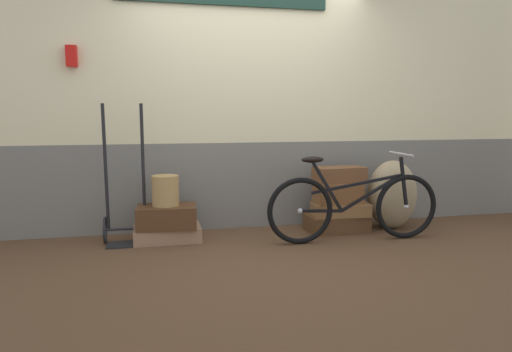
{
  "coord_description": "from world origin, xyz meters",
  "views": [
    {
      "loc": [
        -1.02,
        -4.09,
        1.24
      ],
      "look_at": [
        -0.03,
        0.28,
        0.63
      ],
      "focal_mm": 32.5,
      "sensor_mm": 36.0,
      "label": 1
    }
  ],
  "objects_px": {
    "suitcase_0": "(167,233)",
    "suitcase_5": "(339,175)",
    "suitcase_4": "(338,193)",
    "bicycle": "(354,206)",
    "suitcase_2": "(337,223)",
    "suitcase_3": "(340,209)",
    "wicker_basket": "(165,191)",
    "suitcase_1": "(167,216)",
    "burlap_sack": "(392,194)",
    "luggage_trolley": "(126,210)"
  },
  "relations": [
    {
      "from": "wicker_basket",
      "to": "luggage_trolley",
      "type": "xyz_separation_m",
      "value": [
        -0.37,
        0.03,
        -0.18
      ]
    },
    {
      "from": "suitcase_3",
      "to": "suitcase_5",
      "type": "height_order",
      "value": "suitcase_5"
    },
    {
      "from": "suitcase_0",
      "to": "suitcase_4",
      "type": "height_order",
      "value": "suitcase_4"
    },
    {
      "from": "suitcase_4",
      "to": "suitcase_3",
      "type": "bearing_deg",
      "value": 18.31
    },
    {
      "from": "suitcase_5",
      "to": "luggage_trolley",
      "type": "bearing_deg",
      "value": 175.69
    },
    {
      "from": "suitcase_2",
      "to": "luggage_trolley",
      "type": "relative_size",
      "value": 0.47
    },
    {
      "from": "suitcase_1",
      "to": "bicycle",
      "type": "height_order",
      "value": "bicycle"
    },
    {
      "from": "wicker_basket",
      "to": "suitcase_3",
      "type": "bearing_deg",
      "value": -0.58
    },
    {
      "from": "suitcase_0",
      "to": "luggage_trolley",
      "type": "height_order",
      "value": "luggage_trolley"
    },
    {
      "from": "suitcase_3",
      "to": "burlap_sack",
      "type": "distance_m",
      "value": 0.61
    },
    {
      "from": "suitcase_4",
      "to": "suitcase_5",
      "type": "height_order",
      "value": "suitcase_5"
    },
    {
      "from": "suitcase_0",
      "to": "luggage_trolley",
      "type": "bearing_deg",
      "value": 178.68
    },
    {
      "from": "luggage_trolley",
      "to": "wicker_basket",
      "type": "bearing_deg",
      "value": -5.0
    },
    {
      "from": "wicker_basket",
      "to": "bicycle",
      "type": "bearing_deg",
      "value": -12.32
    },
    {
      "from": "suitcase_4",
      "to": "burlap_sack",
      "type": "xyz_separation_m",
      "value": [
        0.63,
        0.03,
        -0.04
      ]
    },
    {
      "from": "suitcase_3",
      "to": "luggage_trolley",
      "type": "distance_m",
      "value": 2.18
    },
    {
      "from": "bicycle",
      "to": "luggage_trolley",
      "type": "bearing_deg",
      "value": 168.93
    },
    {
      "from": "suitcase_3",
      "to": "luggage_trolley",
      "type": "relative_size",
      "value": 0.44
    },
    {
      "from": "suitcase_0",
      "to": "suitcase_4",
      "type": "xyz_separation_m",
      "value": [
        1.75,
        -0.06,
        0.34
      ]
    },
    {
      "from": "suitcase_0",
      "to": "suitcase_3",
      "type": "xyz_separation_m",
      "value": [
        1.79,
        -0.04,
        0.17
      ]
    },
    {
      "from": "suitcase_1",
      "to": "bicycle",
      "type": "bearing_deg",
      "value": -8.43
    },
    {
      "from": "suitcase_4",
      "to": "wicker_basket",
      "type": "bearing_deg",
      "value": 178.82
    },
    {
      "from": "suitcase_2",
      "to": "wicker_basket",
      "type": "relative_size",
      "value": 2.15
    },
    {
      "from": "suitcase_2",
      "to": "suitcase_3",
      "type": "distance_m",
      "value": 0.16
    },
    {
      "from": "suitcase_4",
      "to": "wicker_basket",
      "type": "xyz_separation_m",
      "value": [
        -1.76,
        0.03,
        0.09
      ]
    },
    {
      "from": "suitcase_3",
      "to": "suitcase_5",
      "type": "xyz_separation_m",
      "value": [
        -0.0,
        0.05,
        0.36
      ]
    },
    {
      "from": "suitcase_2",
      "to": "suitcase_3",
      "type": "bearing_deg",
      "value": -49.4
    },
    {
      "from": "suitcase_3",
      "to": "bicycle",
      "type": "xyz_separation_m",
      "value": [
        -0.02,
        -0.37,
        0.11
      ]
    },
    {
      "from": "suitcase_4",
      "to": "luggage_trolley",
      "type": "distance_m",
      "value": 2.14
    },
    {
      "from": "suitcase_5",
      "to": "burlap_sack",
      "type": "xyz_separation_m",
      "value": [
        0.6,
        -0.03,
        -0.23
      ]
    },
    {
      "from": "suitcase_0",
      "to": "suitcase_3",
      "type": "height_order",
      "value": "suitcase_3"
    },
    {
      "from": "suitcase_4",
      "to": "bicycle",
      "type": "distance_m",
      "value": 0.36
    },
    {
      "from": "bicycle",
      "to": "wicker_basket",
      "type": "bearing_deg",
      "value": 167.68
    },
    {
      "from": "suitcase_0",
      "to": "luggage_trolley",
      "type": "relative_size",
      "value": 0.48
    },
    {
      "from": "suitcase_3",
      "to": "suitcase_5",
      "type": "relative_size",
      "value": 1.12
    },
    {
      "from": "wicker_basket",
      "to": "luggage_trolley",
      "type": "bearing_deg",
      "value": 175.0
    },
    {
      "from": "suitcase_4",
      "to": "bicycle",
      "type": "xyz_separation_m",
      "value": [
        0.01,
        -0.36,
        -0.07
      ]
    },
    {
      "from": "suitcase_2",
      "to": "suitcase_3",
      "type": "height_order",
      "value": "suitcase_3"
    },
    {
      "from": "suitcase_3",
      "to": "burlap_sack",
      "type": "xyz_separation_m",
      "value": [
        0.6,
        0.02,
        0.13
      ]
    },
    {
      "from": "suitcase_3",
      "to": "burlap_sack",
      "type": "height_order",
      "value": "burlap_sack"
    },
    {
      "from": "suitcase_4",
      "to": "suitcase_5",
      "type": "relative_size",
      "value": 0.94
    },
    {
      "from": "suitcase_1",
      "to": "burlap_sack",
      "type": "height_order",
      "value": "burlap_sack"
    },
    {
      "from": "suitcase_1",
      "to": "suitcase_5",
      "type": "height_order",
      "value": "suitcase_5"
    },
    {
      "from": "suitcase_0",
      "to": "suitcase_5",
      "type": "height_order",
      "value": "suitcase_5"
    },
    {
      "from": "suitcase_4",
      "to": "bicycle",
      "type": "relative_size",
      "value": 0.28
    },
    {
      "from": "suitcase_1",
      "to": "burlap_sack",
      "type": "distance_m",
      "value": 2.4
    },
    {
      "from": "suitcase_0",
      "to": "wicker_basket",
      "type": "relative_size",
      "value": 2.19
    },
    {
      "from": "suitcase_4",
      "to": "wicker_basket",
      "type": "relative_size",
      "value": 1.67
    },
    {
      "from": "luggage_trolley",
      "to": "bicycle",
      "type": "height_order",
      "value": "luggage_trolley"
    },
    {
      "from": "suitcase_0",
      "to": "suitcase_2",
      "type": "relative_size",
      "value": 1.02
    }
  ]
}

